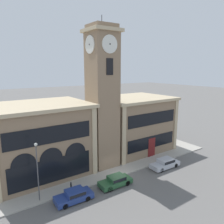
{
  "coord_description": "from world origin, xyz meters",
  "views": [
    {
      "loc": [
        -16.67,
        -22.08,
        14.62
      ],
      "look_at": [
        0.39,
        2.63,
        8.61
      ],
      "focal_mm": 35.0,
      "sensor_mm": 36.0,
      "label": 1
    }
  ],
  "objects_px": {
    "parked_car_far": "(165,163)",
    "parked_car_mid": "(116,181)",
    "parked_car_near": "(74,195)",
    "bollard": "(71,186)",
    "street_lamp": "(37,164)"
  },
  "relations": [
    {
      "from": "parked_car_far",
      "to": "parked_car_mid",
      "type": "bearing_deg",
      "value": 1.94
    },
    {
      "from": "parked_car_near",
      "to": "bollard",
      "type": "relative_size",
      "value": 4.04
    },
    {
      "from": "parked_car_mid",
      "to": "street_lamp",
      "type": "height_order",
      "value": "street_lamp"
    },
    {
      "from": "street_lamp",
      "to": "bollard",
      "type": "distance_m",
      "value": 5.35
    },
    {
      "from": "street_lamp",
      "to": "bollard",
      "type": "bearing_deg",
      "value": -1.59
    },
    {
      "from": "parked_car_near",
      "to": "street_lamp",
      "type": "xyz_separation_m",
      "value": [
        -3.23,
        2.13,
        3.79
      ]
    },
    {
      "from": "parked_car_mid",
      "to": "street_lamp",
      "type": "relative_size",
      "value": 0.64
    },
    {
      "from": "parked_car_near",
      "to": "parked_car_far",
      "type": "distance_m",
      "value": 14.82
    },
    {
      "from": "parked_car_near",
      "to": "bollard",
      "type": "bearing_deg",
      "value": -102.58
    },
    {
      "from": "parked_car_near",
      "to": "bollard",
      "type": "distance_m",
      "value": 2.1
    },
    {
      "from": "street_lamp",
      "to": "parked_car_mid",
      "type": "bearing_deg",
      "value": -13.42
    },
    {
      "from": "street_lamp",
      "to": "parked_car_far",
      "type": "bearing_deg",
      "value": -6.74
    },
    {
      "from": "street_lamp",
      "to": "bollard",
      "type": "xyz_separation_m",
      "value": [
        3.76,
        -0.1,
        -3.81
      ]
    },
    {
      "from": "parked_car_near",
      "to": "parked_car_mid",
      "type": "relative_size",
      "value": 0.99
    },
    {
      "from": "parked_car_near",
      "to": "parked_car_far",
      "type": "xyz_separation_m",
      "value": [
        14.82,
        -0.0,
        0.04
      ]
    }
  ]
}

